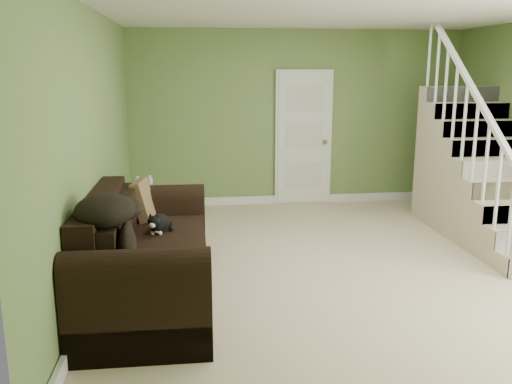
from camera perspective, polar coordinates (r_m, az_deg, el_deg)
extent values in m
cube|color=#BFAC8A|center=(5.89, 9.17, -7.46)|extent=(5.00, 5.50, 0.01)
cube|color=white|center=(5.56, 10.17, 18.56)|extent=(5.00, 5.50, 0.01)
cube|color=olive|center=(8.24, 4.31, 7.73)|extent=(5.00, 0.04, 2.60)
cube|color=olive|center=(3.08, 23.91, -1.92)|extent=(5.00, 0.04, 2.60)
cube|color=olive|center=(5.44, -16.64, 4.63)|extent=(0.04, 5.50, 2.60)
cube|color=white|center=(8.41, 4.21, -0.73)|extent=(5.00, 0.04, 0.12)
cube|color=white|center=(5.73, -15.55, -7.71)|extent=(0.04, 5.50, 0.12)
cube|color=white|center=(8.25, 5.01, 5.71)|extent=(0.86, 0.05, 2.02)
cube|color=white|center=(8.24, 5.03, 5.62)|extent=(0.78, 0.04, 1.96)
sphere|color=olive|center=(8.27, 7.27, 5.25)|extent=(0.07, 0.07, 0.07)
cylinder|color=white|center=(5.91, 25.27, -1.88)|extent=(0.04, 0.04, 0.90)
cylinder|color=white|center=(6.10, 24.14, 0.57)|extent=(0.04, 0.04, 0.90)
cylinder|color=white|center=(6.29, 23.07, 2.87)|extent=(0.04, 0.04, 0.90)
cube|color=#BFAC8A|center=(6.87, 24.77, -2.07)|extent=(1.00, 0.27, 0.80)
cylinder|color=white|center=(6.50, 22.06, 5.03)|extent=(0.04, 0.04, 0.90)
cube|color=#BFAC8A|center=(7.07, 23.73, -0.73)|extent=(1.00, 0.27, 1.00)
cylinder|color=white|center=(6.71, 21.11, 7.05)|extent=(0.04, 0.04, 0.90)
cube|color=#BFAC8A|center=(7.28, 22.75, 0.52)|extent=(1.00, 0.27, 1.20)
cylinder|color=white|center=(6.94, 20.21, 8.94)|extent=(0.04, 0.04, 0.90)
cube|color=#BFAC8A|center=(7.49, 21.82, 1.71)|extent=(1.00, 0.27, 1.40)
cylinder|color=white|center=(7.17, 19.37, 10.71)|extent=(0.04, 0.04, 0.90)
cube|color=#BFAC8A|center=(7.71, 20.94, 2.83)|extent=(1.00, 0.27, 1.60)
cylinder|color=white|center=(7.41, 18.56, 12.36)|extent=(0.04, 0.04, 0.90)
cube|color=#BFAC8A|center=(7.93, 20.11, 3.88)|extent=(1.00, 0.27, 1.80)
cylinder|color=white|center=(7.66, 17.81, 13.91)|extent=(0.04, 0.04, 0.90)
cube|color=white|center=(6.69, 21.43, 10.88)|extent=(0.06, 2.46, 1.84)
cube|color=black|center=(5.06, -11.01, -9.35)|extent=(1.04, 2.40, 0.27)
cube|color=black|center=(4.96, -9.87, -6.59)|extent=(0.78, 1.81, 0.24)
cube|color=black|center=(4.01, -12.25, -12.38)|extent=(1.04, 0.27, 0.68)
cube|color=black|center=(6.00, -10.36, -3.74)|extent=(1.04, 0.27, 0.68)
cylinder|color=black|center=(3.88, -12.49, -7.85)|extent=(1.04, 0.27, 0.27)
cylinder|color=black|center=(5.91, -10.49, -0.60)|extent=(1.04, 0.27, 0.27)
cube|color=black|center=(4.96, -15.97, -4.34)|extent=(0.22, 1.85, 0.69)
cube|color=black|center=(4.91, -14.08, -3.34)|extent=(0.15, 1.79, 0.38)
cube|color=black|center=(6.68, -11.50, -2.58)|extent=(0.57, 0.57, 0.56)
cylinder|color=silver|center=(6.54, -12.35, 0.50)|extent=(0.06, 0.06, 0.20)
cylinder|color=blue|center=(6.54, -12.35, 0.50)|extent=(0.07, 0.07, 0.05)
cylinder|color=white|center=(6.52, -12.39, 1.48)|extent=(0.03, 0.03, 0.03)
cylinder|color=silver|center=(6.57, -11.09, 0.60)|extent=(0.06, 0.06, 0.20)
cylinder|color=blue|center=(6.57, -11.09, 0.60)|extent=(0.07, 0.07, 0.05)
cylinder|color=white|center=(6.54, -11.14, 1.58)|extent=(0.03, 0.03, 0.03)
ellipsoid|color=black|center=(5.23, -10.16, -3.24)|extent=(0.25, 0.35, 0.17)
ellipsoid|color=white|center=(5.17, -10.19, -3.78)|extent=(0.13, 0.15, 0.09)
sphere|color=black|center=(5.06, -10.29, -3.10)|extent=(0.14, 0.14, 0.11)
ellipsoid|color=white|center=(5.02, -10.31, -3.46)|extent=(0.07, 0.06, 0.05)
cone|color=black|center=(5.06, -10.67, -2.43)|extent=(0.05, 0.05, 0.05)
cone|color=black|center=(5.05, -9.95, -2.41)|extent=(0.05, 0.05, 0.05)
cylinder|color=black|center=(5.36, -9.16, -3.53)|extent=(0.04, 0.24, 0.03)
ellipsoid|color=yellow|center=(4.39, -8.97, -7.04)|extent=(0.13, 0.23, 0.06)
cube|color=#533721|center=(5.66, -11.77, -0.80)|extent=(0.25, 0.42, 0.41)
ellipsoid|color=black|center=(4.26, -15.62, -1.86)|extent=(0.60, 0.69, 0.24)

